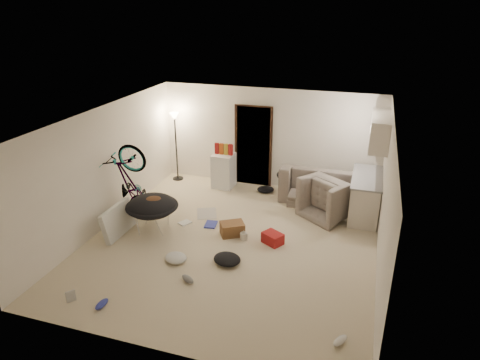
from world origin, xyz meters
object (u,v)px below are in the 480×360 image
(floor_lamp, at_px, (175,132))
(juicer, at_px, (244,236))
(armchair, at_px, (333,201))
(saucer_chair, at_px, (152,210))
(tv_box, at_px, (118,221))
(sofa, at_px, (327,189))
(drink_case_b, at_px, (273,238))
(drink_case_a, at_px, (232,229))
(bicycle, at_px, (133,200))
(kitchen_counter, at_px, (365,197))
(mini_fridge, at_px, (224,171))

(floor_lamp, height_order, juicer, floor_lamp)
(armchair, bearing_deg, floor_lamp, 23.93)
(saucer_chair, height_order, tv_box, saucer_chair)
(juicer, bearing_deg, armchair, 46.44)
(floor_lamp, xyz_separation_m, sofa, (3.96, -0.20, -0.99))
(saucer_chair, relative_size, juicer, 5.07)
(sofa, relative_size, drink_case_b, 5.72)
(armchair, relative_size, drink_case_a, 2.19)
(floor_lamp, bearing_deg, tv_box, -88.12)
(sofa, height_order, saucer_chair, saucer_chair)
(armchair, height_order, drink_case_a, armchair)
(bicycle, relative_size, tv_box, 1.96)
(floor_lamp, distance_m, kitchen_counter, 4.95)
(saucer_chair, relative_size, drink_case_a, 2.30)
(tv_box, bearing_deg, drink_case_a, 17.87)
(floor_lamp, xyz_separation_m, drink_case_a, (2.32, -2.37, -1.17))
(armchair, distance_m, mini_fridge, 2.92)
(kitchen_counter, relative_size, bicycle, 0.82)
(armchair, distance_m, saucer_chair, 3.92)
(floor_lamp, relative_size, juicer, 8.58)
(tv_box, xyz_separation_m, drink_case_b, (3.08, 0.59, -0.20))
(kitchen_counter, height_order, armchair, kitchen_counter)
(juicer, bearing_deg, bicycle, 178.45)
(tv_box, bearing_deg, armchair, 29.42)
(juicer, bearing_deg, drink_case_a, 156.85)
(bicycle, distance_m, drink_case_a, 2.25)
(sofa, relative_size, juicer, 10.33)
(floor_lamp, distance_m, mini_fridge, 1.60)
(sofa, xyz_separation_m, mini_fridge, (-2.62, 0.10, 0.12))
(floor_lamp, relative_size, bicycle, 0.99)
(drink_case_b, bearing_deg, sofa, 101.53)
(mini_fridge, bearing_deg, kitchen_counter, -6.30)
(drink_case_b, bearing_deg, juicer, -145.78)
(kitchen_counter, distance_m, saucer_chair, 4.60)
(armchair, height_order, mini_fridge, mini_fridge)
(drink_case_a, bearing_deg, armchair, 8.41)
(sofa, distance_m, drink_case_b, 2.39)
(floor_lamp, relative_size, tv_box, 1.94)
(floor_lamp, bearing_deg, drink_case_a, -45.64)
(kitchen_counter, height_order, juicer, kitchen_counter)
(floor_lamp, height_order, saucer_chair, floor_lamp)
(armchair, relative_size, juicer, 4.84)
(armchair, relative_size, tv_box, 1.09)
(armchair, xyz_separation_m, mini_fridge, (-2.82, 0.75, 0.10))
(floor_lamp, distance_m, armchair, 4.36)
(floor_lamp, bearing_deg, kitchen_counter, -7.66)
(bicycle, bearing_deg, drink_case_a, -87.79)
(armchair, xyz_separation_m, juicer, (-1.56, -1.64, -0.25))
(bicycle, xyz_separation_m, saucer_chair, (0.60, -0.25, -0.03))
(kitchen_counter, relative_size, tv_box, 1.61)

